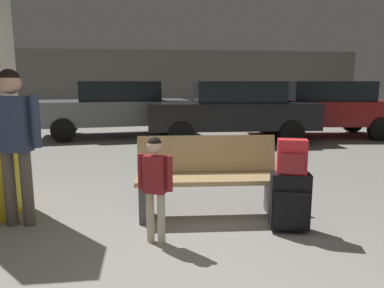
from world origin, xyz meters
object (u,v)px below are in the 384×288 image
backpack_bright (292,157)px  parked_car_near (232,109)px  bench (208,177)px  suitcase (290,201)px  parked_car_side (321,107)px  child (155,179)px  adult (14,131)px  parked_car_far (116,107)px

backpack_bright → parked_car_near: size_ratio=0.08×
bench → suitcase: bench is taller
backpack_bright → parked_car_side: bearing=60.9°
bench → suitcase: 0.94m
bench → parked_car_near: parked_car_near is taller
backpack_bright → child: (-1.34, -0.08, -0.15)m
bench → adult: 2.09m
backpack_bright → parked_car_far: bearing=108.0°
bench → child: size_ratio=1.62×
parked_car_near → child: bearing=-110.4°
adult → parked_car_side: (6.14, 5.56, -0.20)m
bench → backpack_bright: size_ratio=4.80×
suitcase → parked_car_far: (-2.23, 6.88, 0.48)m
bench → child: (-0.61, -0.66, 0.18)m
adult → bench: bearing=1.5°
bench → backpack_bright: backpack_bright is taller
child → bench: bearing=47.1°
parked_car_near → suitcase: bearing=-97.8°
parked_car_near → parked_car_far: same height
parked_car_far → backpack_bright: bearing=-72.0°
backpack_bright → adult: bearing=169.2°
bench → parked_car_side: bearing=53.2°
parked_car_near → adult: bearing=-124.8°
backpack_bright → adult: 2.81m
backpack_bright → parked_car_far: parked_car_far is taller
backpack_bright → parked_car_near: parked_car_near is taller
backpack_bright → parked_car_far: size_ratio=0.08×
parked_car_far → bench: bearing=-76.6°
backpack_bright → parked_car_near: (0.76, 5.58, 0.03)m
backpack_bright → parked_car_near: bearing=82.2°
parked_car_far → adult: bearing=-94.6°
parked_car_side → suitcase: bearing=-119.1°
bench → adult: size_ratio=1.01×
child → parked_car_near: size_ratio=0.24×
bench → parked_car_far: parked_car_far is taller
bench → parked_car_near: 5.23m
parked_car_side → backpack_bright: bearing=-119.1°
parked_car_near → parked_car_side: same height
suitcase → parked_car_near: 5.65m
suitcase → parked_car_near: bearing=82.2°
parked_car_far → suitcase: bearing=-72.0°
child → parked_car_far: bearing=97.3°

